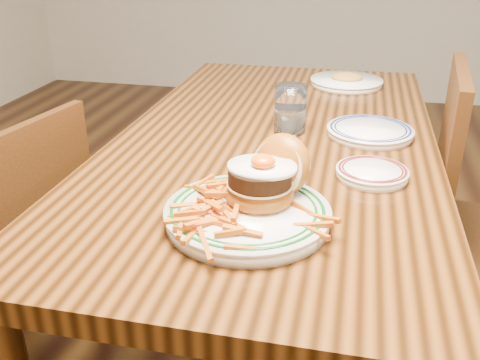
% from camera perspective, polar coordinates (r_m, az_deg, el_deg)
% --- Properties ---
extents(floor, '(6.00, 6.00, 0.00)m').
position_cam_1_polar(floor, '(1.87, 3.16, -17.33)').
color(floor, black).
rests_on(floor, ground).
extents(table, '(0.85, 1.60, 0.75)m').
position_cam_1_polar(table, '(1.50, 3.75, 1.60)').
color(table, black).
rests_on(table, floor).
extents(chair_left, '(0.45, 0.45, 0.83)m').
position_cam_1_polar(chair_left, '(1.65, -22.31, -6.49)').
color(chair_left, '#41250D').
rests_on(chair_left, floor).
extents(main_plate, '(0.32, 0.34, 0.15)m').
position_cam_1_polar(main_plate, '(1.03, 1.45, -2.12)').
color(main_plate, white).
rests_on(main_plate, table).
extents(side_plate, '(0.16, 0.16, 0.02)m').
position_cam_1_polar(side_plate, '(1.24, 13.91, 0.81)').
color(side_plate, white).
rests_on(side_plate, table).
extents(rear_plate, '(0.23, 0.23, 0.03)m').
position_cam_1_polar(rear_plate, '(1.50, 13.70, 5.10)').
color(rear_plate, white).
rests_on(rear_plate, table).
extents(water_glass, '(0.09, 0.09, 0.13)m').
position_cam_1_polar(water_glass, '(1.49, 5.39, 7.27)').
color(water_glass, white).
rests_on(water_glass, table).
extents(far_plate, '(0.26, 0.26, 0.05)m').
position_cam_1_polar(far_plate, '(1.99, 11.28, 10.28)').
color(far_plate, white).
rests_on(far_plate, table).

